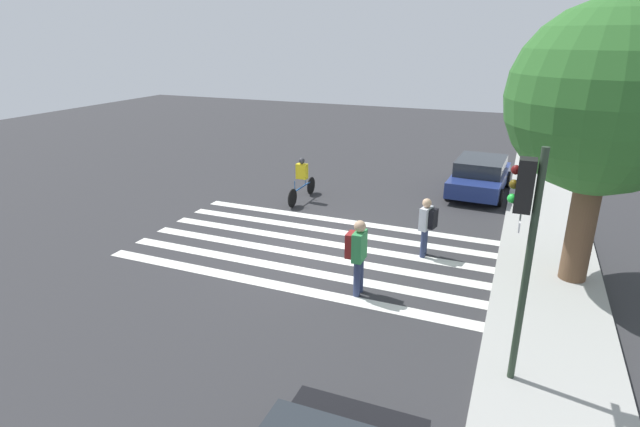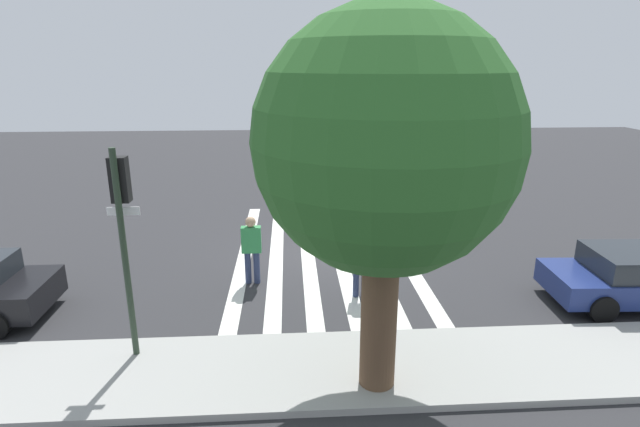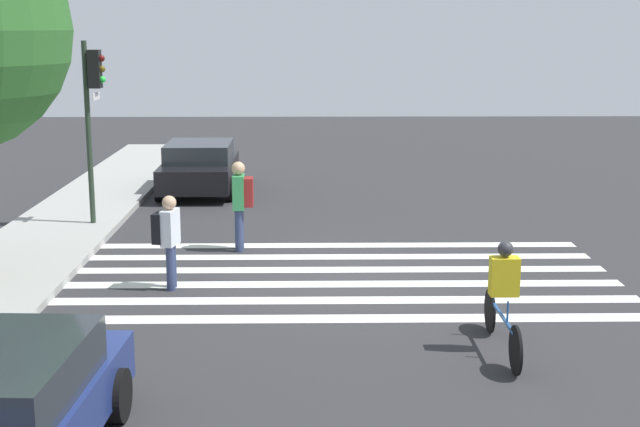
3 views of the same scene
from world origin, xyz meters
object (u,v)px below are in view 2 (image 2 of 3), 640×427
object	(u,v)px
pedestrian_adult_tall_backpack	(361,261)
pedestrian_child_with_backpack	(252,244)
street_tree	(385,145)
traffic_light	(122,215)
car_parked_silver_sedan	(639,277)
cyclist_mid_street	(430,206)

from	to	relation	value
pedestrian_adult_tall_backpack	pedestrian_child_with_backpack	world-z (taller)	pedestrian_child_with_backpack
street_tree	pedestrian_child_with_backpack	distance (m)	6.34
traffic_light	pedestrian_child_with_backpack	size ratio (longest dim) A/B	2.29
street_tree	pedestrian_child_with_backpack	size ratio (longest dim) A/B	3.55
car_parked_silver_sedan	pedestrian_child_with_backpack	bearing A→B (deg)	-8.35
traffic_light	cyclist_mid_street	size ratio (longest dim) A/B	1.81
cyclist_mid_street	car_parked_silver_sedan	bearing A→B (deg)	120.14
street_tree	pedestrian_child_with_backpack	bearing A→B (deg)	-61.99
pedestrian_adult_tall_backpack	cyclist_mid_street	xyz separation A→B (m)	(-3.19, -5.19, -0.11)
cyclist_mid_street	car_parked_silver_sedan	xyz separation A→B (m)	(-3.47, 5.95, -0.16)
street_tree	car_parked_silver_sedan	world-z (taller)	street_tree
traffic_light	cyclist_mid_street	xyz separation A→B (m)	(-8.01, -7.53, -2.11)
street_tree	pedestrian_adult_tall_backpack	distance (m)	5.05
traffic_light	car_parked_silver_sedan	size ratio (longest dim) A/B	0.98
traffic_light	pedestrian_child_with_backpack	world-z (taller)	traffic_light
street_tree	pedestrian_adult_tall_backpack	xyz separation A→B (m)	(-0.23, -3.68, -3.45)
street_tree	pedestrian_adult_tall_backpack	world-z (taller)	street_tree
street_tree	cyclist_mid_street	world-z (taller)	street_tree
pedestrian_child_with_backpack	car_parked_silver_sedan	world-z (taller)	pedestrian_child_with_backpack
pedestrian_child_with_backpack	car_parked_silver_sedan	bearing A→B (deg)	168.15
pedestrian_child_with_backpack	cyclist_mid_street	xyz separation A→B (m)	(-5.95, -4.12, -0.22)
pedestrian_child_with_backpack	cyclist_mid_street	size ratio (longest dim) A/B	0.79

